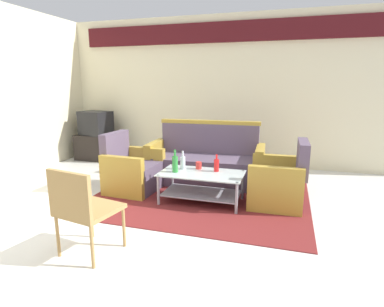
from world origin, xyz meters
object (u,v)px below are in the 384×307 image
(tv_stand, at_px, (97,147))
(television, at_px, (96,123))
(armchair_left, at_px, (132,172))
(wicker_chair, at_px, (82,205))
(coffee_table, at_px, (201,183))
(cup, at_px, (199,165))
(couch, at_px, (206,163))
(bottle_green, at_px, (175,164))
(bottle_red, at_px, (216,165))
(armchair_right, at_px, (278,183))
(bottle_clear, at_px, (183,162))

(tv_stand, height_order, television, television)
(armchair_left, height_order, wicker_chair, armchair_left)
(coffee_table, bearing_deg, cup, 117.09)
(coffee_table, bearing_deg, television, 147.77)
(couch, distance_m, coffee_table, 0.89)
(bottle_green, height_order, television, television)
(couch, bearing_deg, bottle_red, 111.96)
(bottle_green, relative_size, tv_stand, 0.38)
(armchair_right, bearing_deg, armchair_left, 90.45)
(couch, xyz_separation_m, coffee_table, (0.16, -0.87, -0.04))
(cup, bearing_deg, coffee_table, -62.91)
(wicker_chair, bearing_deg, couch, 88.48)
(couch, distance_m, bottle_red, 0.83)
(bottle_red, xyz_separation_m, bottle_green, (-0.52, -0.19, 0.03))
(tv_stand, bearing_deg, wicker_chair, -58.26)
(coffee_table, bearing_deg, bottle_clear, 160.10)
(bottle_red, height_order, cup, bottle_red)
(armchair_left, distance_m, bottle_clear, 0.84)
(tv_stand, height_order, wicker_chair, wicker_chair)
(bottle_green, bearing_deg, armchair_right, 12.48)
(bottle_clear, bearing_deg, bottle_green, -106.85)
(bottle_clear, relative_size, bottle_green, 0.84)
(armchair_right, distance_m, coffee_table, 1.00)
(bottle_red, bearing_deg, coffee_table, -142.51)
(armchair_right, xyz_separation_m, cup, (-1.07, -0.06, 0.17))
(tv_stand, relative_size, television, 1.16)
(coffee_table, distance_m, tv_stand, 3.22)
(couch, height_order, bottle_green, couch)
(couch, height_order, bottle_clear, couch)
(armchair_right, height_order, wicker_chair, armchair_right)
(armchair_left, bearing_deg, wicker_chair, 17.08)
(couch, relative_size, television, 2.66)
(couch, xyz_separation_m, television, (-2.56, 0.85, 0.44))
(bottle_clear, relative_size, wicker_chair, 0.30)
(bottle_green, bearing_deg, couch, 78.93)
(television, height_order, wicker_chair, television)
(armchair_left, bearing_deg, bottle_red, 91.49)
(coffee_table, height_order, television, television)
(couch, relative_size, tv_stand, 2.28)
(armchair_left, distance_m, cup, 1.03)
(cup, distance_m, tv_stand, 3.06)
(couch, height_order, cup, couch)
(armchair_right, distance_m, wicker_chair, 2.47)
(bottle_red, bearing_deg, armchair_right, 7.13)
(armchair_left, height_order, bottle_red, armchair_left)
(couch, xyz_separation_m, bottle_red, (0.33, -0.74, 0.18))
(tv_stand, xyz_separation_m, television, (0.00, 0.00, 0.50))
(coffee_table, bearing_deg, couch, 100.69)
(armchair_left, distance_m, bottle_green, 0.83)
(armchair_right, bearing_deg, couch, 59.50)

